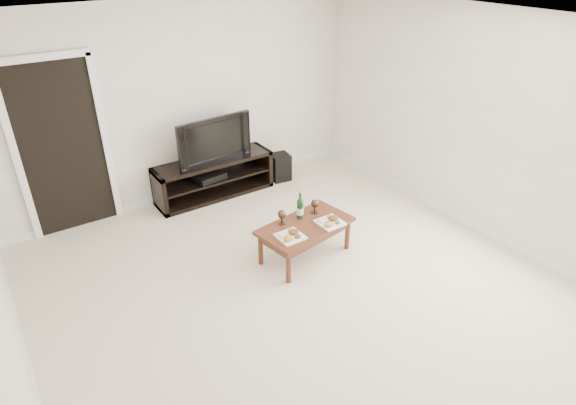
# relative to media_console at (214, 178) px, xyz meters

# --- Properties ---
(floor) EXTENTS (5.50, 5.50, 0.00)m
(floor) POSITION_rel_media_console_xyz_m (-0.23, -2.50, -0.28)
(floor) COLOR beige
(floor) RESTS_ON ground
(back_wall) EXTENTS (5.00, 0.04, 2.60)m
(back_wall) POSITION_rel_media_console_xyz_m (-0.23, 0.27, 1.02)
(back_wall) COLOR white
(back_wall) RESTS_ON ground
(ceiling) EXTENTS (5.00, 5.50, 0.04)m
(ceiling) POSITION_rel_media_console_xyz_m (-0.23, -2.50, 2.35)
(ceiling) COLOR white
(ceiling) RESTS_ON back_wall
(doorway) EXTENTS (0.90, 0.02, 2.05)m
(doorway) POSITION_rel_media_console_xyz_m (-1.78, 0.24, 0.75)
(doorway) COLOR black
(doorway) RESTS_ON ground
(media_console) EXTENTS (1.65, 0.45, 0.55)m
(media_console) POSITION_rel_media_console_xyz_m (0.00, 0.00, 0.00)
(media_console) COLOR black
(media_console) RESTS_ON ground
(television) EXTENTS (1.08, 0.22, 0.62)m
(television) POSITION_rel_media_console_xyz_m (0.00, 0.00, 0.58)
(television) COLOR black
(television) RESTS_ON media_console
(av_receiver) EXTENTS (0.44, 0.35, 0.08)m
(av_receiver) POSITION_rel_media_console_xyz_m (-0.08, -0.01, 0.05)
(av_receiver) COLOR black
(av_receiver) RESTS_ON media_console
(subwoofer) EXTENTS (0.30, 0.30, 0.40)m
(subwoofer) POSITION_rel_media_console_xyz_m (1.04, -0.08, -0.07)
(subwoofer) COLOR black
(subwoofer) RESTS_ON ground
(coffee_table) EXTENTS (1.12, 0.72, 0.42)m
(coffee_table) POSITION_rel_media_console_xyz_m (0.18, -1.90, -0.07)
(coffee_table) COLOR #512916
(coffee_table) RESTS_ON ground
(plate_left) EXTENTS (0.27, 0.27, 0.07)m
(plate_left) POSITION_rel_media_console_xyz_m (-0.11, -2.02, 0.18)
(plate_left) COLOR white
(plate_left) RESTS_ON coffee_table
(plate_right) EXTENTS (0.27, 0.27, 0.07)m
(plate_right) POSITION_rel_media_console_xyz_m (0.42, -2.04, 0.18)
(plate_right) COLOR white
(plate_right) RESTS_ON coffee_table
(wine_bottle) EXTENTS (0.07, 0.07, 0.35)m
(wine_bottle) POSITION_rel_media_console_xyz_m (0.22, -1.75, 0.32)
(wine_bottle) COLOR #0E3613
(wine_bottle) RESTS_ON coffee_table
(goblet_left) EXTENTS (0.09, 0.09, 0.17)m
(goblet_left) POSITION_rel_media_console_xyz_m (-0.03, -1.74, 0.23)
(goblet_left) COLOR #382B1E
(goblet_left) RESTS_ON coffee_table
(goblet_right) EXTENTS (0.09, 0.09, 0.17)m
(goblet_right) POSITION_rel_media_console_xyz_m (0.42, -1.75, 0.23)
(goblet_right) COLOR #382B1E
(goblet_right) RESTS_ON coffee_table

